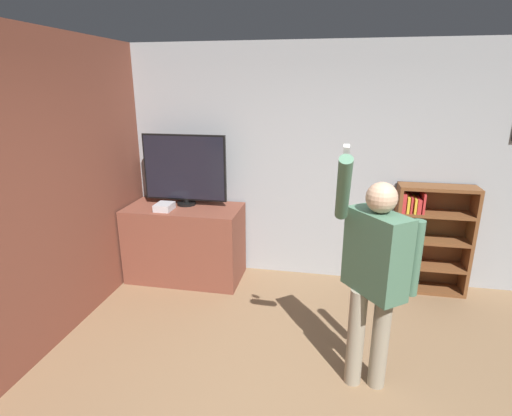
# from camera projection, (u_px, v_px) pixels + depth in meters

# --- Properties ---
(wall_back) EXTENTS (6.54, 0.09, 2.70)m
(wall_back) POSITION_uv_depth(u_px,v_px,m) (326.00, 166.00, 4.56)
(wall_back) COLOR #9EA3A8
(wall_back) RESTS_ON ground_plane
(wall_side_brick) EXTENTS (0.06, 4.22, 2.70)m
(wall_side_brick) POSITION_uv_depth(u_px,v_px,m) (72.00, 185.00, 3.72)
(wall_side_brick) COLOR brown
(wall_side_brick) RESTS_ON ground_plane
(tv_ledge) EXTENTS (1.32, 0.66, 0.89)m
(tv_ledge) POSITION_uv_depth(u_px,v_px,m) (185.00, 243.00, 4.74)
(tv_ledge) COLOR brown
(tv_ledge) RESTS_ON ground_plane
(television) EXTENTS (0.98, 0.22, 0.82)m
(television) POSITION_uv_depth(u_px,v_px,m) (185.00, 169.00, 4.58)
(television) COLOR black
(television) RESTS_ON tv_ledge
(game_console) EXTENTS (0.18, 0.23, 0.08)m
(game_console) POSITION_uv_depth(u_px,v_px,m) (164.00, 207.00, 4.50)
(game_console) COLOR silver
(game_console) RESTS_ON tv_ledge
(bookshelf) EXTENTS (0.81, 0.28, 1.22)m
(bookshelf) POSITION_uv_depth(u_px,v_px,m) (424.00, 239.00, 4.41)
(bookshelf) COLOR brown
(bookshelf) RESTS_ON ground_plane
(person) EXTENTS (0.61, 0.56, 1.90)m
(person) POSITION_uv_depth(u_px,v_px,m) (375.00, 269.00, 2.85)
(person) COLOR gray
(person) RESTS_ON ground_plane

